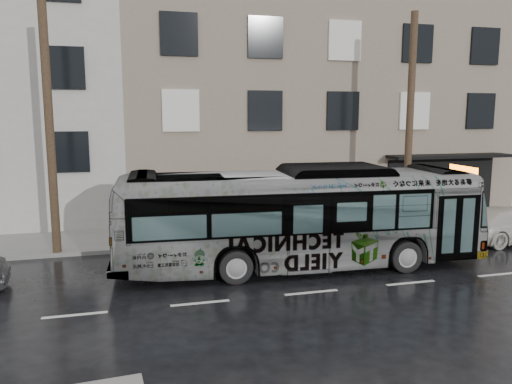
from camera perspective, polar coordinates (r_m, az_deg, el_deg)
ground at (r=16.88m, az=3.25°, el=-8.54°), size 120.00×120.00×0.00m
sidewalk at (r=21.40m, az=-0.80°, el=-4.55°), size 90.00×3.60×0.15m
building_taupe at (r=29.74m, az=5.00°, el=9.74°), size 20.00×12.00×11.00m
utility_pole_front at (r=21.88m, az=17.15°, el=7.45°), size 0.30×0.30×9.00m
utility_pole_rear at (r=18.78m, az=-22.54°, el=6.99°), size 0.30×0.30×9.00m
sign_post at (r=22.78m, az=19.12°, el=-0.95°), size 0.06×0.06×2.40m
bus at (r=16.50m, az=5.00°, el=-2.91°), size 12.26×3.51×3.38m
white_sedan at (r=22.34m, az=27.13°, el=-3.34°), size 4.91×2.23×1.39m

